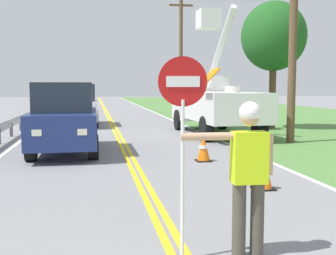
# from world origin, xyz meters

# --- Properties ---
(grass_verge_right) EXTENTS (16.00, 110.00, 0.01)m
(grass_verge_right) POSITION_xyz_m (11.60, 20.00, 0.00)
(grass_verge_right) COLOR #517F3D
(grass_verge_right) RESTS_ON ground
(centerline_yellow_left) EXTENTS (0.11, 110.00, 0.01)m
(centerline_yellow_left) POSITION_xyz_m (-0.09, 20.00, 0.01)
(centerline_yellow_left) COLOR yellow
(centerline_yellow_left) RESTS_ON ground
(centerline_yellow_right) EXTENTS (0.11, 110.00, 0.01)m
(centerline_yellow_right) POSITION_xyz_m (0.09, 20.00, 0.01)
(centerline_yellow_right) COLOR yellow
(centerline_yellow_right) RESTS_ON ground
(edge_line_right) EXTENTS (0.12, 110.00, 0.01)m
(edge_line_right) POSITION_xyz_m (3.60, 20.00, 0.01)
(edge_line_right) COLOR silver
(edge_line_right) RESTS_ON ground
(edge_line_left) EXTENTS (0.12, 110.00, 0.01)m
(edge_line_left) POSITION_xyz_m (-3.60, 20.00, 0.01)
(edge_line_left) COLOR silver
(edge_line_left) RESTS_ON ground
(flagger_worker) EXTENTS (1.09, 0.26, 1.83)m
(flagger_worker) POSITION_xyz_m (0.78, 3.48, 1.05)
(flagger_worker) COLOR #474238
(flagger_worker) RESTS_ON ground
(stop_sign_paddle) EXTENTS (0.56, 0.04, 2.33)m
(stop_sign_paddle) POSITION_xyz_m (0.01, 3.52, 1.71)
(stop_sign_paddle) COLOR silver
(stop_sign_paddle) RESTS_ON ground
(utility_bucket_truck) EXTENTS (2.67, 6.88, 5.25)m
(utility_bucket_truck) POSITION_xyz_m (3.98, 16.42, 1.41)
(utility_bucket_truck) COLOR white
(utility_bucket_truck) RESTS_ON ground
(oncoming_suv_nearest) EXTENTS (1.92, 4.61, 2.10)m
(oncoming_suv_nearest) POSITION_xyz_m (-1.82, 12.05, 1.06)
(oncoming_suv_nearest) COLOR navy
(oncoming_suv_nearest) RESTS_ON ground
(oncoming_suv_second) EXTENTS (1.95, 4.62, 2.10)m
(oncoming_suv_second) POSITION_xyz_m (-1.69, 21.04, 1.06)
(oncoming_suv_second) COLOR silver
(oncoming_suv_second) RESTS_ON ground
(utility_pole_near) EXTENTS (1.80, 0.28, 8.74)m
(utility_pole_near) POSITION_xyz_m (5.88, 13.00, 4.55)
(utility_pole_near) COLOR brown
(utility_pole_near) RESTS_ON ground
(utility_pole_mid) EXTENTS (1.80, 0.28, 8.67)m
(utility_pole_mid) POSITION_xyz_m (5.67, 31.41, 4.52)
(utility_pole_mid) COLOR brown
(utility_pole_mid) RESTS_ON ground
(traffic_cone_lead) EXTENTS (0.40, 0.40, 0.70)m
(traffic_cone_lead) POSITION_xyz_m (2.26, 6.60, 0.34)
(traffic_cone_lead) COLOR orange
(traffic_cone_lead) RESTS_ON ground
(traffic_cone_mid) EXTENTS (0.40, 0.40, 0.70)m
(traffic_cone_mid) POSITION_xyz_m (1.90, 9.85, 0.34)
(traffic_cone_mid) COLOR orange
(traffic_cone_mid) RESTS_ON ground
(guardrail_left_shoulder) EXTENTS (0.10, 32.00, 0.71)m
(guardrail_left_shoulder) POSITION_xyz_m (-4.20, 15.48, 0.52)
(guardrail_left_shoulder) COLOR #9EA0A3
(guardrail_left_shoulder) RESTS_ON ground
(roadside_tree_verge) EXTENTS (3.00, 3.00, 5.90)m
(roadside_tree_verge) POSITION_xyz_m (7.30, 17.93, 4.27)
(roadside_tree_verge) COLOR brown
(roadside_tree_verge) RESTS_ON ground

